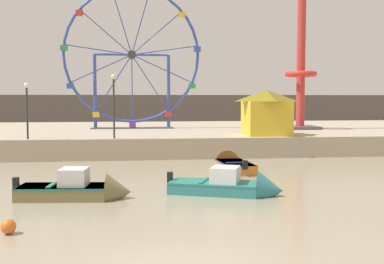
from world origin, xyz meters
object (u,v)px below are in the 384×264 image
Objects in this scene: mooring_buoy_orange at (8,227)px; motorboat_orange_hull at (231,164)px; motorboat_teal_painted at (235,186)px; promenade_lamp_near at (114,97)px; ferris_wheel_blue_frame at (132,57)px; motorboat_olive_wood at (82,189)px; promenade_lamp_far at (27,102)px; drop_tower_red_tower at (301,66)px; carnival_booth_yellow_awning at (266,112)px.

motorboat_orange_hull is at bearing 52.10° from mooring_buoy_orange.
motorboat_teal_painted is 13.26m from promenade_lamp_near.
motorboat_olive_wood is at bearing -94.72° from ferris_wheel_blue_frame.
promenade_lamp_near is 5.36m from promenade_lamp_far.
drop_tower_red_tower reaches higher than mooring_buoy_orange.
motorboat_olive_wood is 17.56m from carnival_booth_yellow_awning.
carnival_booth_yellow_awning is 10.61m from promenade_lamp_near.
drop_tower_red_tower reaches higher than motorboat_olive_wood.
motorboat_teal_painted is 1.37× the size of promenade_lamp_far.
motorboat_teal_painted is 0.40× the size of ferris_wheel_blue_frame.
ferris_wheel_blue_frame is at bearing 170.60° from drop_tower_red_tower.
drop_tower_red_tower is 8.31m from carnival_booth_yellow_awning.
drop_tower_red_tower is (9.64, 19.13, 6.26)m from motorboat_teal_painted.
motorboat_olive_wood reaches higher than motorboat_orange_hull.
mooring_buoy_orange is at bearing -123.75° from carnival_booth_yellow_awning.
motorboat_orange_hull is 17.25m from ferris_wheel_blue_frame.
promenade_lamp_near is 16.86m from mooring_buoy_orange.
promenade_lamp_near is (-5.38, 11.55, 3.68)m from motorboat_teal_painted.
promenade_lamp_near reaches higher than mooring_buoy_orange.
promenade_lamp_far reaches higher than carnival_booth_yellow_awning.
motorboat_teal_painted reaches higher than motorboat_orange_hull.
promenade_lamp_far reaches higher than motorboat_teal_painted.
ferris_wheel_blue_frame is at bearing 82.67° from mooring_buoy_orange.
motorboat_olive_wood is at bearing -68.38° from promenade_lamp_far.
motorboat_orange_hull is 1.26× the size of promenade_lamp_far.
motorboat_teal_painted is 22.96m from ferris_wheel_blue_frame.
promenade_lamp_far is (-4.65, 11.73, 3.33)m from motorboat_olive_wood.
drop_tower_red_tower reaches higher than carnival_booth_yellow_awning.
promenade_lamp_near is (-6.62, 4.82, 3.75)m from motorboat_orange_hull.
motorboat_teal_painted is (-1.24, -6.73, 0.07)m from motorboat_orange_hull.
motorboat_teal_painted is (6.08, 0.11, -0.03)m from motorboat_olive_wood.
promenade_lamp_near is at bearing -169.33° from carnival_booth_yellow_awning.
promenade_lamp_near reaches higher than motorboat_teal_painted.
motorboat_orange_hull is 13.37m from promenade_lamp_far.
motorboat_orange_hull is 1.09× the size of promenade_lamp_near.
ferris_wheel_blue_frame is at bearing 140.26° from carnival_booth_yellow_awning.
carnival_booth_yellow_awning is 1.04× the size of promenade_lamp_far.
ferris_wheel_blue_frame reaches higher than mooring_buoy_orange.
carnival_booth_yellow_awning is at bearing -127.82° from drop_tower_red_tower.
promenade_lamp_far reaches higher than mooring_buoy_orange.
carnival_booth_yellow_awning is at bearing 55.60° from motorboat_olive_wood.
promenade_lamp_near is 9.26× the size of mooring_buoy_orange.
motorboat_orange_hull is 0.37× the size of ferris_wheel_blue_frame.
motorboat_olive_wood is 10.51× the size of mooring_buoy_orange.
ferris_wheel_blue_frame is at bearing 122.45° from motorboat_teal_painted.
promenade_lamp_far is at bearing 100.61° from mooring_buoy_orange.
promenade_lamp_far is at bearing -159.76° from drop_tower_red_tower.
promenade_lamp_near is (-15.02, -7.58, -2.58)m from drop_tower_red_tower.
promenade_lamp_far is (-15.78, -1.59, 0.70)m from carnival_booth_yellow_awning.
mooring_buoy_orange is (-17.31, -23.84, -6.38)m from drop_tower_red_tower.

